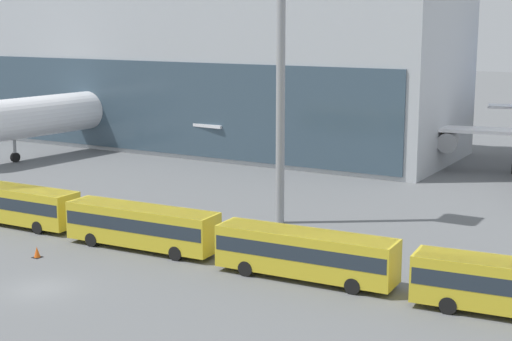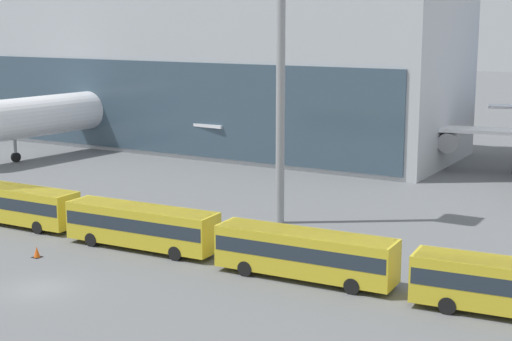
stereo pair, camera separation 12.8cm
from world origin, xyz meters
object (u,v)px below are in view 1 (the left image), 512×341
traffic_cone_0 (37,252)px  airliner_at_gate_near (102,108)px  shuttle_bus_1 (142,224)px  floodlight_mast (281,22)px  shuttle_bus_0 (14,202)px  shuttle_bus_2 (305,252)px

traffic_cone_0 → airliner_at_gate_near: bearing=125.6°
shuttle_bus_1 → floodlight_mast: (4.99, 11.42, 14.15)m
airliner_at_gate_near → shuttle_bus_0: 39.57m
airliner_at_gate_near → floodlight_mast: size_ratio=1.79×
airliner_at_gate_near → shuttle_bus_0: bearing=35.7°
floodlight_mast → airliner_at_gate_near: bearing=149.3°
shuttle_bus_1 → floodlight_mast: bearing=63.9°
shuttle_bus_1 → traffic_cone_0: (-5.01, -5.26, -1.45)m
shuttle_bus_0 → floodlight_mast: (18.05, 11.15, 14.15)m
shuttle_bus_0 → floodlight_mast: floodlight_mast is taller
shuttle_bus_2 → traffic_cone_0: 18.84m
floodlight_mast → shuttle_bus_1: bearing=-113.6°
shuttle_bus_2 → traffic_cone_0: shuttle_bus_2 is taller
airliner_at_gate_near → traffic_cone_0: size_ratio=55.96×
airliner_at_gate_near → shuttle_bus_2: airliner_at_gate_near is taller
shuttle_bus_2 → traffic_cone_0: size_ratio=15.33×
shuttle_bus_1 → shuttle_bus_2: bearing=-3.0°
traffic_cone_0 → shuttle_bus_2: bearing=15.9°
floodlight_mast → traffic_cone_0: size_ratio=31.29×
shuttle_bus_1 → floodlight_mast: floodlight_mast is taller
floodlight_mast → traffic_cone_0: bearing=-120.9°
shuttle_bus_1 → traffic_cone_0: shuttle_bus_1 is taller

